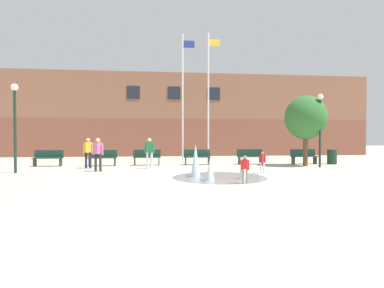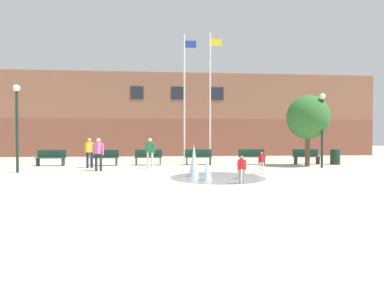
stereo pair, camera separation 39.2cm
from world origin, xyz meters
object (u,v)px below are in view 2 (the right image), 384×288
object	(u,v)px
park_bench_near_trashcan	(252,156)
child_with_pink_shirt	(242,167)
adult_in_red	(150,151)
child_in_fountain	(262,161)
street_tree_near_building	(308,118)
lamp_post_right_lane	(322,119)
teen_by_trashcan	(89,151)
park_bench_far_left	(51,158)
park_bench_far_right	(306,156)
park_bench_under_left_flagpole	(148,157)
adult_near_bench	(98,152)
lamp_post_left_lane	(17,115)
park_bench_left_of_flagpoles	(104,157)
trash_can	(335,157)
flagpole_right	(211,94)
flagpole_left	(185,95)

from	to	relation	value
park_bench_near_trashcan	child_with_pink_shirt	size ratio (longest dim) A/B	1.62
adult_in_red	child_in_fountain	distance (m)	5.85
adult_in_red	street_tree_near_building	xyz separation A→B (m)	(8.79, 0.46, 1.81)
child_in_fountain	street_tree_near_building	xyz separation A→B (m)	(3.70, 3.33, 2.17)
lamp_post_right_lane	teen_by_trashcan	bearing A→B (deg)	176.43
park_bench_far_left	park_bench_far_right	size ratio (longest dim) A/B	1.00
park_bench_under_left_flagpole	park_bench_far_right	size ratio (longest dim) A/B	1.00
park_bench_far_right	teen_by_trashcan	bearing A→B (deg)	-173.77
teen_by_trashcan	adult_near_bench	bearing A→B (deg)	-99.10
park_bench_far_left	child_in_fountain	xyz separation A→B (m)	(10.83, -4.77, 0.10)
teen_by_trashcan	lamp_post_left_lane	bearing A→B (deg)	176.31
park_bench_left_of_flagpoles	child_in_fountain	bearing A→B (deg)	-30.96
park_bench_under_left_flagpole	trash_can	world-z (taller)	park_bench_under_left_flagpole
street_tree_near_building	teen_by_trashcan	bearing A→B (deg)	-179.81
teen_by_trashcan	street_tree_near_building	distance (m)	12.13
park_bench_left_of_flagpoles	flagpole_right	world-z (taller)	flagpole_right
park_bench_near_trashcan	park_bench_far_right	xyz separation A→B (m)	(3.33, -0.17, 0.00)
park_bench_under_left_flagpole	adult_in_red	distance (m)	2.05
adult_in_red	lamp_post_right_lane	bearing A→B (deg)	10.19
child_with_pink_shirt	adult_in_red	distance (m)	6.63
park_bench_under_left_flagpole	lamp_post_left_lane	xyz separation A→B (m)	(-5.78, -3.40, 2.15)
trash_can	street_tree_near_building	xyz separation A→B (m)	(-2.22, -1.01, 2.30)
adult_in_red	adult_near_bench	distance (m)	2.64
park_bench_under_left_flagpole	child_with_pink_shirt	size ratio (longest dim) A/B	1.62
park_bench_under_left_flagpole	flagpole_right	xyz separation A→B (m)	(3.86, 1.11, 3.91)
park_bench_left_of_flagpoles	adult_near_bench	bearing A→B (deg)	-83.50
child_in_fountain	flagpole_right	size ratio (longest dim) A/B	0.12
lamp_post_left_lane	park_bench_far_right	bearing A→B (deg)	11.80
trash_can	adult_in_red	bearing A→B (deg)	-172.42
park_bench_far_right	flagpole_right	world-z (taller)	flagpole_right
park_bench_far_left	park_bench_under_left_flagpole	bearing A→B (deg)	0.87
park_bench_near_trashcan	street_tree_near_building	world-z (taller)	street_tree_near_building
child_with_pink_shirt	adult_near_bench	xyz separation A→B (m)	(-5.89, 4.52, 0.35)
park_bench_far_left	teen_by_trashcan	bearing A→B (deg)	-30.33
child_with_pink_shirt	trash_can	bearing A→B (deg)	74.28
park_bench_left_of_flagpoles	park_bench_under_left_flagpole	size ratio (longest dim) A/B	1.00
adult_in_red	flagpole_right	bearing A→B (deg)	52.76
teen_by_trashcan	child_in_fountain	bearing A→B (deg)	-58.69
adult_in_red	lamp_post_left_lane	distance (m)	6.39
child_in_fountain	park_bench_far_right	bearing A→B (deg)	-171.12
teen_by_trashcan	lamp_post_left_lane	size ratio (longest dim) A/B	0.39
park_bench_far_right	child_with_pink_shirt	bearing A→B (deg)	-128.33
park_bench_far_left	adult_near_bench	distance (m)	4.53
park_bench_left_of_flagpoles	child_with_pink_shirt	size ratio (longest dim) A/B	1.62
adult_in_red	child_in_fountain	world-z (taller)	adult_in_red
flagpole_left	child_with_pink_shirt	bearing A→B (deg)	-80.36
park_bench_near_trashcan	flagpole_right	bearing A→B (deg)	154.31
child_with_pink_shirt	street_tree_near_building	distance (m)	8.35
lamp_post_left_lane	park_bench_left_of_flagpoles	bearing A→B (deg)	44.76
park_bench_far_left	street_tree_near_building	distance (m)	14.78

